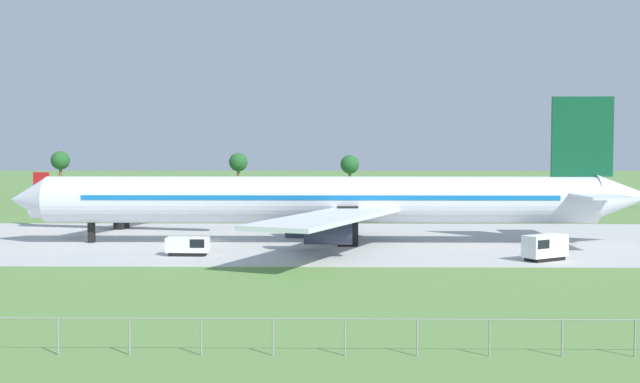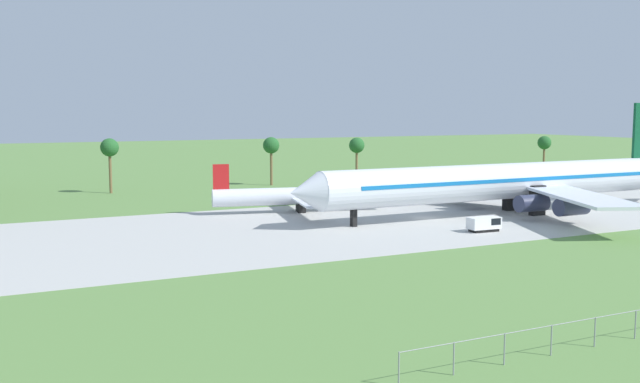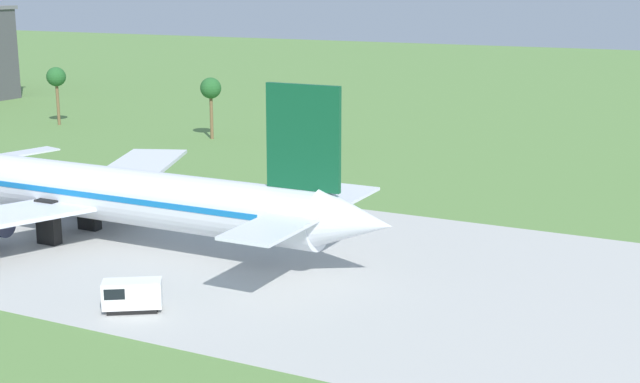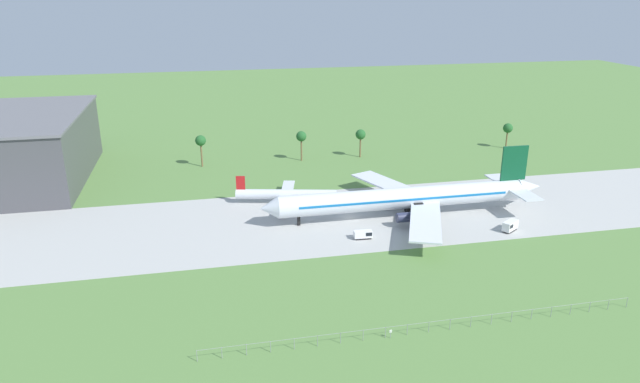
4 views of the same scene
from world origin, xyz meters
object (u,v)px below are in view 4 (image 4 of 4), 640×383
at_px(jet_airliner, 408,198).
at_px(terminal_building, 24,148).
at_px(baggage_tug, 510,226).
at_px(no_stopping_sign, 391,333).
at_px(regional_aircraft, 286,194).
at_px(fuel_truck, 364,234).

relative_size(jet_airliner, terminal_building, 1.27).
relative_size(baggage_tug, no_stopping_sign, 3.04).
bearing_deg(regional_aircraft, fuel_truck, -62.09).
bearing_deg(jet_airliner, no_stopping_sign, -113.18).
distance_m(regional_aircraft, no_stopping_sign, 69.61).
bearing_deg(terminal_building, no_stopping_sign, -51.83).
distance_m(fuel_truck, terminal_building, 112.68).
distance_m(no_stopping_sign, terminal_building, 136.26).
distance_m(jet_airliner, baggage_tug, 26.36).
relative_size(fuel_truck, no_stopping_sign, 2.71).
bearing_deg(no_stopping_sign, fuel_truck, 80.14).
relative_size(jet_airliner, baggage_tug, 15.22).
xyz_separation_m(baggage_tug, terminal_building, (-128.09, 68.86, 9.15)).
height_order(jet_airliner, fuel_truck, jet_airliner).
xyz_separation_m(regional_aircraft, fuel_truck, (14.75, -27.84, -1.54)).
bearing_deg(baggage_tug, fuel_truck, 174.83).
bearing_deg(jet_airliner, terminal_building, 153.11).
distance_m(baggage_tug, no_stopping_sign, 58.21).
relative_size(no_stopping_sign, terminal_building, 0.03).
xyz_separation_m(baggage_tug, no_stopping_sign, (-44.09, -38.00, -0.37)).
bearing_deg(no_stopping_sign, terminal_building, 128.17).
distance_m(regional_aircraft, fuel_truck, 31.54).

